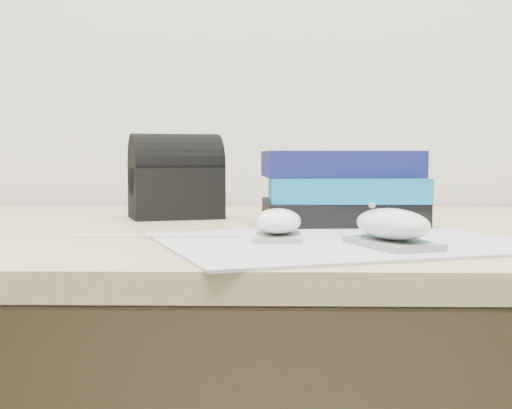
{
  "coord_description": "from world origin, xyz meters",
  "views": [
    {
      "loc": [
        -0.05,
        0.56,
        0.83
      ],
      "look_at": [
        -0.07,
        1.46,
        0.77
      ],
      "focal_mm": 50.0,
      "sensor_mm": 36.0,
      "label": 1
    }
  ],
  "objects_px": {
    "book_stack": "(341,188)",
    "pouch": "(175,177)",
    "desk": "(305,373)",
    "mouse_rear": "(278,224)",
    "mouse_front": "(392,227)"
  },
  "relations": [
    {
      "from": "mouse_front",
      "to": "book_stack",
      "type": "height_order",
      "value": "book_stack"
    },
    {
      "from": "mouse_front",
      "to": "desk",
      "type": "bearing_deg",
      "value": 104.08
    },
    {
      "from": "mouse_front",
      "to": "pouch",
      "type": "bearing_deg",
      "value": 127.06
    },
    {
      "from": "mouse_rear",
      "to": "pouch",
      "type": "xyz_separation_m",
      "value": [
        -0.16,
        0.31,
        0.04
      ]
    },
    {
      "from": "mouse_rear",
      "to": "pouch",
      "type": "height_order",
      "value": "pouch"
    },
    {
      "from": "desk",
      "to": "mouse_front",
      "type": "relative_size",
      "value": 12.38
    },
    {
      "from": "mouse_front",
      "to": "book_stack",
      "type": "xyz_separation_m",
      "value": [
        -0.03,
        0.27,
        0.03
      ]
    },
    {
      "from": "desk",
      "to": "pouch",
      "type": "bearing_deg",
      "value": 161.75
    },
    {
      "from": "desk",
      "to": "book_stack",
      "type": "distance_m",
      "value": 0.29
    },
    {
      "from": "book_stack",
      "to": "pouch",
      "type": "distance_m",
      "value": 0.28
    },
    {
      "from": "book_stack",
      "to": "mouse_rear",
      "type": "bearing_deg",
      "value": -114.66
    },
    {
      "from": "book_stack",
      "to": "pouch",
      "type": "xyz_separation_m",
      "value": [
        -0.26,
        0.11,
        0.01
      ]
    },
    {
      "from": "mouse_rear",
      "to": "mouse_front",
      "type": "xyz_separation_m",
      "value": [
        0.12,
        -0.07,
        0.0
      ]
    },
    {
      "from": "desk",
      "to": "pouch",
      "type": "relative_size",
      "value": 9.63
    },
    {
      "from": "book_stack",
      "to": "desk",
      "type": "bearing_deg",
      "value": 140.02
    }
  ]
}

